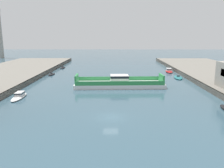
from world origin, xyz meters
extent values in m
plane|color=#385666|center=(0.00, 0.00, 0.00)|extent=(400.00, 400.00, 0.00)
cube|color=#423D38|center=(-23.59, 20.00, 0.69)|extent=(0.30, 140.00, 1.37)
cube|color=#423D38|center=(23.59, 20.00, 0.69)|extent=(0.30, 140.00, 1.37)
cube|color=silver|center=(1.89, 23.46, 0.55)|extent=(24.00, 7.87, 1.10)
cube|color=#2D8947|center=(1.74, 26.80, 1.65)|extent=(22.75, 1.15, 1.10)
cube|color=#2D8947|center=(2.04, 20.13, 1.65)|extent=(22.75, 1.15, 1.10)
cube|color=silver|center=(1.89, 23.46, 2.15)|extent=(4.91, 3.95, 2.10)
cube|color=black|center=(1.89, 23.46, 2.85)|extent=(4.95, 3.99, 0.60)
cube|color=#2D8947|center=(13.24, 23.98, 2.20)|extent=(0.72, 4.78, 2.20)
cube|color=#2D8947|center=(-9.46, 22.95, 2.20)|extent=(0.72, 4.78, 2.20)
ellipsoid|color=#237075|center=(21.23, 36.81, 0.22)|extent=(3.51, 7.92, 0.44)
cube|color=#4C4C51|center=(21.23, 36.81, 0.69)|extent=(0.92, 0.51, 0.50)
ellipsoid|color=black|center=(-21.43, 59.36, 0.21)|extent=(1.88, 5.65, 0.42)
cube|color=#4C4C51|center=(-21.43, 59.36, 0.67)|extent=(0.60, 0.42, 0.50)
ellipsoid|color=black|center=(-21.53, 42.30, 0.22)|extent=(2.05, 5.17, 0.43)
cube|color=#4C4C51|center=(-21.53, 42.30, 0.68)|extent=(0.60, 0.45, 0.50)
ellipsoid|color=red|center=(21.16, 49.08, 0.28)|extent=(3.08, 7.15, 0.56)
cube|color=silver|center=(21.20, 49.60, 0.98)|extent=(1.93, 2.58, 0.84)
cube|color=black|center=(21.20, 49.60, 1.09)|extent=(1.99, 2.65, 0.25)
ellipsoid|color=white|center=(-20.42, 11.92, 0.22)|extent=(2.50, 7.60, 0.45)
cube|color=silver|center=(-20.44, 12.48, 0.84)|extent=(1.62, 2.69, 0.77)
cube|color=black|center=(-20.44, 12.48, 0.93)|extent=(1.67, 2.77, 0.23)
cylinder|color=#9E998E|center=(-69.64, 104.87, 14.85)|extent=(2.86, 2.86, 29.70)
camera|label=1|loc=(0.66, -36.19, 13.33)|focal=36.53mm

